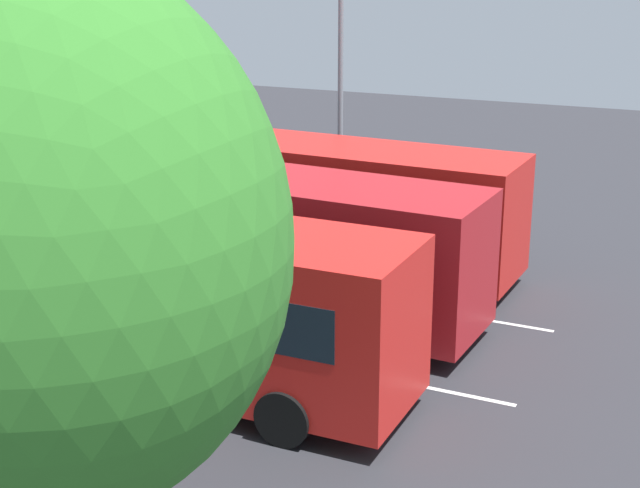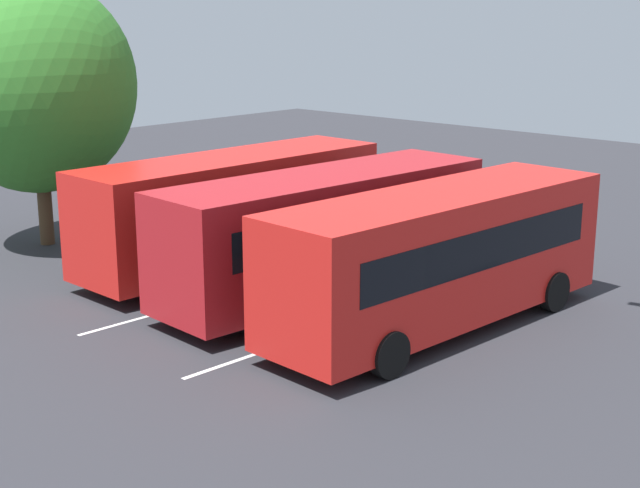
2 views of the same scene
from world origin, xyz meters
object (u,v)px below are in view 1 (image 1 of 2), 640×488
street_lamp (339,53)px  depot_tree (13,239)px  bus_far_left (332,202)px  bus_center_right (166,295)px  bus_center_left (271,240)px

street_lamp → depot_tree: street_lamp is taller
bus_far_left → bus_center_right: size_ratio=1.01×
bus_far_left → bus_center_right: 7.29m
bus_center_left → depot_tree: bearing=104.7°
street_lamp → depot_tree: bearing=-0.0°
bus_center_left → bus_center_right: same height
street_lamp → depot_tree: size_ratio=1.04×
bus_far_left → depot_tree: size_ratio=1.17×
bus_center_right → street_lamp: bearing=-81.9°
bus_far_left → bus_center_left: same height
bus_far_left → street_lamp: 5.64m
bus_center_left → bus_center_right: (0.30, 3.80, 0.00)m
bus_far_left → depot_tree: (-1.92, 13.56, 3.16)m
depot_tree → bus_far_left: bearing=-81.9°
bus_center_left → street_lamp: 8.64m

